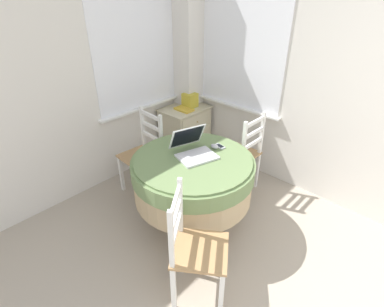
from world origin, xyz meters
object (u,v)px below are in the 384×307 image
at_px(cell_phone, 220,146).
at_px(book_on_cabinet, 184,109).
at_px(laptop, 193,149).
at_px(corner_cabinet, 185,132).
at_px(round_dining_table, 193,175).
at_px(dining_chair_near_right_window, 241,155).
at_px(storage_box, 190,100).
at_px(computer_mouse, 215,146).
at_px(dining_chair_camera_near, 194,249).
at_px(dining_chair_near_back_window, 144,155).

xyz_separation_m(cell_phone, book_on_cabinet, (0.54, 1.00, -0.06)).
distance_m(laptop, corner_cabinet, 1.37).
bearing_deg(book_on_cabinet, corner_cabinet, 36.40).
xyz_separation_m(round_dining_table, corner_cabinet, (0.93, 1.00, -0.23)).
bearing_deg(dining_chair_near_right_window, storage_box, 76.42).
bearing_deg(cell_phone, computer_mouse, 163.42).
xyz_separation_m(round_dining_table, dining_chair_near_right_window, (0.77, -0.00, -0.11)).
height_order(round_dining_table, cell_phone, cell_phone).
distance_m(computer_mouse, storage_box, 1.25).
height_order(round_dining_table, dining_chair_camera_near, dining_chair_camera_near).
distance_m(computer_mouse, dining_chair_near_back_window, 0.88).
bearing_deg(book_on_cabinet, computer_mouse, -121.29).
height_order(cell_phone, corner_cabinet, cell_phone).
xyz_separation_m(laptop, storage_box, (0.95, 0.94, -0.03)).
relative_size(dining_chair_near_back_window, book_on_cabinet, 3.97).
relative_size(dining_chair_near_right_window, dining_chair_camera_near, 1.00).
distance_m(round_dining_table, dining_chair_near_right_window, 0.78).
relative_size(laptop, corner_cabinet, 0.66).
distance_m(dining_chair_near_back_window, dining_chair_camera_near, 1.43).
relative_size(dining_chair_near_right_window, corner_cabinet, 1.38).
xyz_separation_m(computer_mouse, cell_phone, (0.06, -0.02, -0.02)).
height_order(laptop, corner_cabinet, laptop).
height_order(laptop, dining_chair_near_right_window, laptop).
bearing_deg(corner_cabinet, dining_chair_near_back_window, -165.11).
bearing_deg(round_dining_table, dining_chair_camera_near, -136.40).
relative_size(round_dining_table, laptop, 2.49).
relative_size(computer_mouse, corner_cabinet, 0.12).
height_order(storage_box, book_on_cabinet, storage_box).
distance_m(laptop, cell_phone, 0.29).
bearing_deg(storage_box, cell_phone, -123.56).
distance_m(dining_chair_near_right_window, storage_box, 1.07).
distance_m(round_dining_table, dining_chair_near_back_window, 0.78).
relative_size(round_dining_table, corner_cabinet, 1.63).
bearing_deg(dining_chair_camera_near, cell_phone, 28.96).
bearing_deg(dining_chair_near_right_window, computer_mouse, -177.96).
height_order(dining_chair_near_right_window, dining_chair_camera_near, same).
relative_size(round_dining_table, book_on_cabinet, 4.69).
bearing_deg(book_on_cabinet, storage_box, 11.85).
bearing_deg(cell_phone, dining_chair_near_right_window, 4.47).
bearing_deg(laptop, corner_cabinet, 47.62).
bearing_deg(cell_phone, dining_chair_near_back_window, 109.39).
bearing_deg(dining_chair_camera_near, book_on_cabinet, 46.24).
height_order(round_dining_table, corner_cabinet, round_dining_table).
xyz_separation_m(laptop, dining_chair_near_back_window, (-0.01, 0.72, -0.34)).
distance_m(dining_chair_near_back_window, storage_box, 1.04).
bearing_deg(book_on_cabinet, laptop, -131.66).
xyz_separation_m(round_dining_table, storage_box, (1.01, 0.99, 0.20)).
relative_size(dining_chair_near_back_window, dining_chair_camera_near, 1.00).
height_order(laptop, computer_mouse, laptop).
bearing_deg(round_dining_table, laptop, 38.75).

